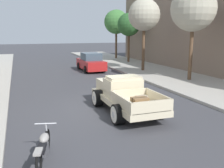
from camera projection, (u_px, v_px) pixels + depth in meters
ground_plane at (109, 107)px, 12.40m from camera, size 140.00×140.00×0.00m
hotrod_truck_cream at (124, 94)px, 11.75m from camera, size 2.21×4.95×1.58m
motorcycle_parked at (43, 147)px, 7.09m from camera, size 0.76×2.07×0.93m
car_background_red at (91, 62)px, 23.83m from camera, size 1.89×4.31×1.65m
street_tree_nearest at (193, 9)px, 17.77m from camera, size 3.11×3.11×6.48m
street_tree_second at (144, 15)px, 22.46m from camera, size 2.76×2.76×6.21m
street_tree_third at (129, 25)px, 29.05m from camera, size 2.56×2.56×5.46m
street_tree_farthest at (116, 22)px, 33.11m from camera, size 3.06×3.06×6.15m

